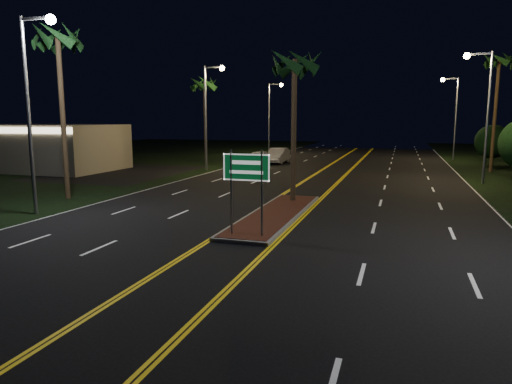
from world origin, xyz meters
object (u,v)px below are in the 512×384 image
at_px(median_island, 276,214).
at_px(shrub_far, 492,142).
at_px(commercial_building, 34,147).
at_px(palm_median, 295,64).
at_px(streetlight_right_far, 453,108).
at_px(palm_right_far, 499,62).
at_px(car_far, 278,154).
at_px(streetlight_left_near, 34,93).
at_px(streetlight_left_mid, 209,105).
at_px(highway_sign, 246,175).
at_px(car_near, 258,157).
at_px(palm_left_far, 205,85).
at_px(streetlight_right_mid, 483,102).
at_px(palm_left_near, 58,40).
at_px(streetlight_left_far, 272,110).

bearing_deg(median_island, shrub_far, 64.55).
height_order(commercial_building, palm_median, palm_median).
xyz_separation_m(streetlight_right_far, palm_median, (-10.61, -31.50, 1.62)).
height_order(palm_right_far, car_far, palm_right_far).
bearing_deg(streetlight_left_near, streetlight_left_mid, 90.00).
xyz_separation_m(highway_sign, palm_median, (0.00, 7.70, 4.87)).
relative_size(shrub_far, car_near, 0.77).
bearing_deg(streetlight_right_far, car_near, -145.34).
distance_m(palm_left_far, palm_right_far, 25.72).
distance_m(streetlight_right_mid, palm_left_near, 27.19).
xyz_separation_m(streetlight_right_mid, palm_left_far, (-23.41, 6.00, 2.09)).
relative_size(commercial_building, streetlight_left_mid, 1.67).
bearing_deg(shrub_far, commercial_building, -158.09).
bearing_deg(median_island, streetlight_right_far, 73.13).
relative_size(median_island, shrub_far, 2.59).
height_order(highway_sign, car_near, highway_sign).
relative_size(highway_sign, palm_right_far, 0.31).
bearing_deg(palm_left_near, median_island, -4.57).
bearing_deg(streetlight_right_mid, palm_median, -132.70).
height_order(highway_sign, palm_median, palm_median).
xyz_separation_m(commercial_building, streetlight_left_near, (15.39, -15.99, 3.65)).
bearing_deg(streetlight_right_far, streetlight_left_near, -119.19).
xyz_separation_m(streetlight_left_near, palm_left_near, (-1.89, 4.00, 3.02)).
distance_m(streetlight_left_near, streetlight_left_far, 40.00).
height_order(median_island, car_far, car_far).
xyz_separation_m(streetlight_left_far, palm_right_far, (23.41, -14.00, 3.49)).
relative_size(palm_right_far, shrub_far, 2.60).
relative_size(streetlight_left_near, palm_left_near, 0.92).
bearing_deg(car_far, palm_left_far, -145.17).
bearing_deg(palm_left_far, commercial_building, -148.75).
distance_m(streetlight_left_mid, streetlight_left_far, 20.00).
bearing_deg(palm_left_near, streetlight_right_far, 55.79).
relative_size(palm_right_far, car_near, 2.01).
height_order(median_island, palm_left_near, palm_left_near).
distance_m(commercial_building, palm_median, 28.18).
bearing_deg(palm_median, car_near, 112.70).
distance_m(palm_median, shrub_far, 29.41).
bearing_deg(shrub_far, streetlight_right_far, 117.98).
height_order(streetlight_left_near, shrub_far, streetlight_left_near).
bearing_deg(median_island, streetlight_left_near, -164.22).
xyz_separation_m(palm_right_far, car_near, (-20.64, -0.76, -8.29)).
xyz_separation_m(streetlight_right_far, shrub_far, (3.19, -6.00, -3.32)).
xyz_separation_m(streetlight_right_far, car_far, (-17.31, -9.62, -4.76)).
relative_size(streetlight_left_near, streetlight_right_mid, 1.00).
bearing_deg(car_near, streetlight_left_near, -90.91).
relative_size(streetlight_left_far, palm_right_far, 0.87).
bearing_deg(car_far, shrub_far, 9.20).
relative_size(highway_sign, streetlight_left_near, 0.36).
bearing_deg(streetlight_left_far, streetlight_left_near, -90.00).
distance_m(streetlight_right_far, palm_left_near, 41.22).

